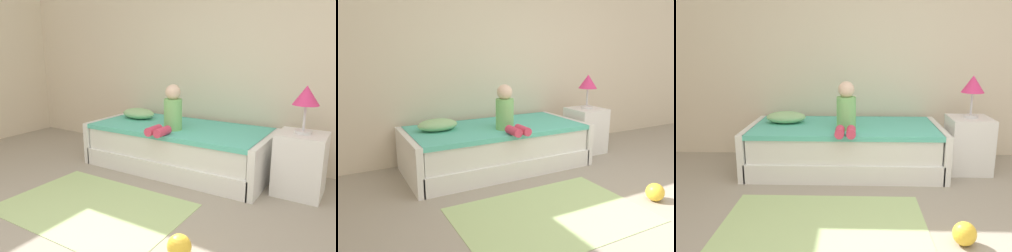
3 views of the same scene
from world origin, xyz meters
TOP-DOWN VIEW (x-y plane):
  - wall_rear at (0.00, 2.60)m, footprint 7.20×0.10m
  - bed at (-0.55, 2.00)m, footprint 2.11×1.00m
  - nightstand at (0.80, 1.98)m, footprint 0.44×0.44m
  - table_lamp at (0.80, 1.98)m, footprint 0.24×0.24m
  - child_figure at (-0.53, 1.77)m, footprint 0.20×0.51m
  - pillow at (-1.21, 2.10)m, footprint 0.44×0.30m
  - toy_ball at (0.33, 0.47)m, footprint 0.17×0.17m
  - area_rug at (-0.68, 0.70)m, footprint 1.60×1.10m

SIDE VIEW (x-z plane):
  - area_rug at x=-0.68m, z-range 0.00..0.01m
  - toy_ball at x=0.33m, z-range 0.00..0.17m
  - bed at x=-0.55m, z-range 0.00..0.50m
  - nightstand at x=0.80m, z-range 0.00..0.60m
  - pillow at x=-1.21m, z-range 0.50..0.63m
  - child_figure at x=-0.53m, z-range 0.45..0.96m
  - table_lamp at x=0.80m, z-range 0.71..1.16m
  - wall_rear at x=0.00m, z-range 0.00..2.90m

